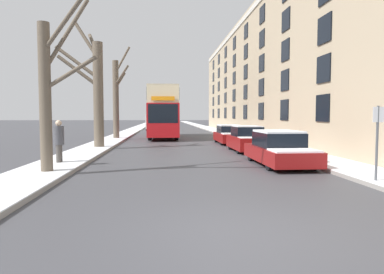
% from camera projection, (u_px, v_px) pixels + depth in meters
% --- Properties ---
extents(ground_plane, '(320.00, 320.00, 0.00)m').
position_uv_depth(ground_plane, '(241.00, 233.00, 5.90)').
color(ground_plane, '#424247').
extents(sidewalk_left, '(2.09, 130.00, 0.16)m').
position_uv_depth(sidewalk_left, '(139.00, 127.00, 58.17)').
color(sidewalk_left, gray).
rests_on(sidewalk_left, ground).
extents(sidewalk_right, '(2.09, 130.00, 0.16)m').
position_uv_depth(sidewalk_right, '(204.00, 127.00, 59.06)').
color(sidewalk_right, gray).
rests_on(sidewalk_right, ground).
extents(terrace_facade_right, '(9.10, 49.26, 12.03)m').
position_uv_depth(terrace_facade_right, '(282.00, 78.00, 35.96)').
color(terrace_facade_right, tan).
rests_on(terrace_facade_right, ground).
extents(bare_tree_left_0, '(2.40, 2.22, 6.46)m').
position_uv_depth(bare_tree_left_0, '(49.00, 89.00, 11.41)').
color(bare_tree_left_0, brown).
rests_on(bare_tree_left_0, ground).
extents(bare_tree_left_1, '(2.84, 1.67, 7.75)m').
position_uv_depth(bare_tree_left_1, '(96.00, 89.00, 20.60)').
color(bare_tree_left_1, brown).
rests_on(bare_tree_left_1, ground).
extents(bare_tree_left_2, '(1.59, 2.10, 7.73)m').
position_uv_depth(bare_tree_left_2, '(116.00, 97.00, 28.78)').
color(bare_tree_left_2, brown).
rests_on(bare_tree_left_2, ground).
extents(double_decker_bus, '(2.57, 10.51, 4.48)m').
position_uv_depth(double_decker_bus, '(163.00, 110.00, 31.33)').
color(double_decker_bus, red).
rests_on(double_decker_bus, ground).
extents(parked_car_0, '(1.87, 4.55, 1.42)m').
position_uv_depth(parked_car_0, '(279.00, 149.00, 14.05)').
color(parked_car_0, maroon).
rests_on(parked_car_0, ground).
extents(parked_car_1, '(1.71, 3.92, 1.46)m').
position_uv_depth(parked_car_1, '(247.00, 140.00, 19.42)').
color(parked_car_1, maroon).
rests_on(parked_car_1, ground).
extents(parked_car_2, '(1.69, 4.39, 1.39)m').
position_uv_depth(parked_car_2, '(229.00, 135.00, 24.89)').
color(parked_car_2, maroon).
rests_on(parked_car_2, ground).
extents(oncoming_van, '(1.98, 4.93, 2.23)m').
position_uv_depth(oncoming_van, '(153.00, 122.00, 48.63)').
color(oncoming_van, white).
rests_on(oncoming_van, ground).
extents(pedestrian_left_sidewalk, '(0.40, 0.40, 1.85)m').
position_uv_depth(pedestrian_left_sidewalk, '(59.00, 141.00, 13.72)').
color(pedestrian_left_sidewalk, '#4C4742').
rests_on(pedestrian_left_sidewalk, ground).
extents(street_sign_post, '(0.32, 0.07, 2.31)m').
position_uv_depth(street_sign_post, '(377.00, 140.00, 9.80)').
color(street_sign_post, '#4C4F54').
rests_on(street_sign_post, ground).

